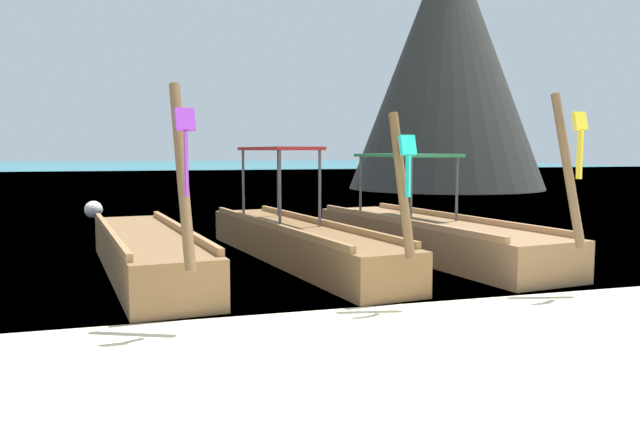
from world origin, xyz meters
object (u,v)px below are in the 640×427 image
longtail_boat_yellow_ribbon (429,235)px  mooring_buoy_near (94,210)px  longtail_boat_violet_ribbon (147,253)px  longtail_boat_turquoise_ribbon (296,240)px  karst_rock (452,66)px

longtail_boat_yellow_ribbon → mooring_buoy_near: size_ratio=13.41×
longtail_boat_violet_ribbon → longtail_boat_yellow_ribbon: size_ratio=0.93×
longtail_boat_violet_ribbon → longtail_boat_turquoise_ribbon: (2.51, 0.56, 0.03)m
karst_rock → longtail_boat_turquoise_ribbon: bearing=-124.6°
longtail_boat_turquoise_ribbon → mooring_buoy_near: (-3.70, 8.38, -0.11)m
longtail_boat_turquoise_ribbon → karst_rock: (13.07, 18.92, 5.80)m
longtail_boat_violet_ribbon → karst_rock: bearing=51.4°
longtail_boat_yellow_ribbon → karst_rock: karst_rock is taller
longtail_boat_violet_ribbon → karst_rock: size_ratio=0.48×
longtail_boat_turquoise_ribbon → karst_rock: 23.72m
longtail_boat_turquoise_ribbon → karst_rock: bearing=55.4°
longtail_boat_violet_ribbon → longtail_boat_yellow_ribbon: bearing=5.4°
karst_rock → mooring_buoy_near: karst_rock is taller
longtail_boat_violet_ribbon → longtail_boat_turquoise_ribbon: bearing=12.5°
mooring_buoy_near → longtail_boat_yellow_ribbon: bearing=-53.9°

